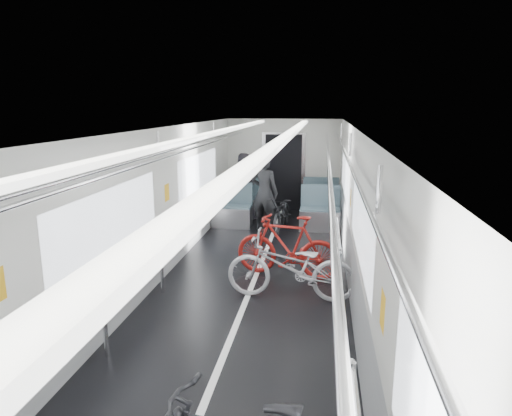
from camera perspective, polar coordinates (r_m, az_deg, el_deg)
The scene contains 6 objects.
car_shell at distance 7.05m, azimuth -0.24°, elevation -0.49°, with size 3.02×14.01×2.41m.
bike_right_mid at distance 6.56m, azimuth 4.37°, elevation -7.37°, with size 0.65×1.85×0.97m, color #A3A2A7.
bike_right_far at distance 7.40m, azimuth 3.99°, elevation -4.77°, with size 0.49×1.72×1.04m, color maroon.
bike_aisle at distance 10.11m, azimuth 3.27°, elevation -0.66°, with size 0.53×1.53×0.80m, color black.
person_standing at distance 10.06m, azimuth 1.07°, elevation 1.91°, with size 0.62×0.41×1.70m, color black.
person_seated at distance 11.19m, azimuth -1.67°, elevation 2.76°, with size 0.78×0.61×1.61m, color #302D35.
Camera 1 is at (1.03, -5.00, 2.73)m, focal length 32.00 mm.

